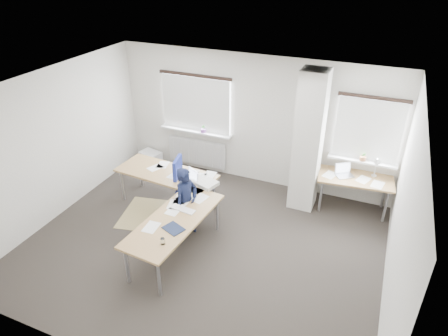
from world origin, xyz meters
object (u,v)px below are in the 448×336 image
at_px(desk_main, 172,196).
at_px(person, 187,202).
at_px(desk_side, 356,179).
at_px(task_chair, 189,196).

xyz_separation_m(desk_main, person, (0.32, -0.06, -0.02)).
relative_size(desk_side, task_chair, 1.30).
distance_m(desk_main, person, 0.33).
xyz_separation_m(task_chair, person, (0.32, -0.68, 0.36)).
distance_m(desk_side, task_chair, 3.25).
distance_m(desk_main, desk_side, 3.52).
xyz_separation_m(desk_main, task_chair, (0.00, 0.62, -0.38)).
relative_size(desk_main, task_chair, 2.47).
bearing_deg(desk_side, desk_main, -153.92).
relative_size(desk_side, person, 1.09).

